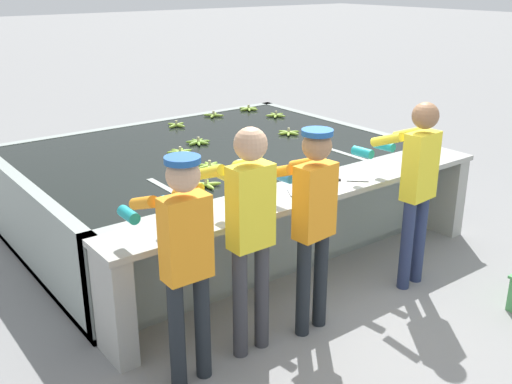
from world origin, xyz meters
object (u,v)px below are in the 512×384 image
Objects in this scene: worker_1 at (248,221)px; banana_bunch_floating_7 at (214,115)px; banana_bunch_floating_3 at (176,125)px; banana_bunch_floating_2 at (249,109)px; banana_bunch_floating_0 at (198,142)px; banana_bunch_floating_4 at (180,152)px; knife_0 at (343,180)px; banana_bunch_floating_5 at (206,184)px; worker_0 at (184,251)px; banana_bunch_floating_1 at (210,166)px; worker_3 at (416,178)px; knife_1 at (293,197)px; banana_bunch_floating_8 at (276,115)px; worker_2 at (311,212)px; banana_bunch_floating_6 at (289,133)px.

worker_1 is 7.48× the size of banana_bunch_floating_7.
banana_bunch_floating_2 is at bearing 9.98° from banana_bunch_floating_3.
banana_bunch_floating_0 is 0.42m from banana_bunch_floating_4.
knife_0 is at bearing -110.72° from banana_bunch_floating_2.
banana_bunch_floating_5 is (-0.71, -1.26, 0.00)m from banana_bunch_floating_0.
worker_0 is at bearing -119.28° from banana_bunch_floating_3.
banana_bunch_floating_1 is 2.66m from banana_bunch_floating_2.
worker_0 is at bearing -128.07° from banana_bunch_floating_5.
worker_3 is 1.84m from banana_bunch_floating_5.
worker_3 is 5.30× the size of knife_1.
banana_bunch_floating_8 is (1.92, 1.34, 0.00)m from banana_bunch_floating_1.
banana_bunch_floating_1 is at bearing -114.88° from banana_bunch_floating_0.
banana_bunch_floating_2 and banana_bunch_floating_4 have the same top height.
banana_bunch_floating_0 is (0.54, 2.46, -0.08)m from worker_2.
worker_1 is 6.24× the size of banana_bunch_floating_5.
worker_2 is at bearing -95.46° from banana_bunch_floating_1.
banana_bunch_floating_1 is 1.76m from banana_bunch_floating_3.
worker_1 is 1.74m from banana_bunch_floating_1.
banana_bunch_floating_0 is at bearing 60.73° from banana_bunch_floating_5.
knife_1 is at bearing -174.44° from knife_0.
banana_bunch_floating_3 is at bearing -170.02° from banana_bunch_floating_2.
banana_bunch_floating_4 is (-0.57, -1.06, -0.00)m from banana_bunch_floating_3.
worker_2 reaches higher than banana_bunch_floating_1.
banana_bunch_floating_0 is 1.62m from banana_bunch_floating_8.
banana_bunch_floating_2 is at bearing 48.33° from worker_0.
knife_0 is at bearing 5.56° from knife_1.
banana_bunch_floating_7 is at bearing 142.34° from banana_bunch_floating_8.
knife_1 is at bearing -98.22° from banana_bunch_floating_0.
banana_bunch_floating_7 is at bearing 55.65° from banana_bunch_floating_1.
banana_bunch_floating_0 is 1.21× the size of banana_bunch_floating_7.
banana_bunch_floating_1 is at bearing 84.54° from worker_2.
banana_bunch_floating_1 and banana_bunch_floating_6 have the same top height.
worker_1 is at bearing -126.58° from banana_bunch_floating_2.
banana_bunch_floating_3 is 1.37m from banana_bunch_floating_8.
banana_bunch_floating_5 is 2.03m from banana_bunch_floating_6.
worker_3 is 3.34m from banana_bunch_floating_3.
worker_2 is 3.77m from banana_bunch_floating_7.
banana_bunch_floating_3 is at bearing 60.72° from worker_0.
banana_bunch_floating_6 is (1.62, 2.17, -0.08)m from worker_2.
banana_bunch_floating_8 is at bearing -85.16° from banana_bunch_floating_2.
banana_bunch_floating_4 is 1.00× the size of banana_bunch_floating_6.
knife_0 is (0.37, -1.90, -0.01)m from banana_bunch_floating_0.
banana_bunch_floating_5 is at bearing -133.36° from banana_bunch_floating_2.
worker_3 is at bearing -56.98° from banana_bunch_floating_1.
worker_3 is (2.32, -0.02, 0.02)m from worker_0.
knife_1 is (-1.82, -2.48, -0.01)m from banana_bunch_floating_8.
banana_bunch_floating_5 is at bearing 98.00° from worker_2.
worker_3 is 2.56m from banana_bunch_floating_0.
banana_bunch_floating_1 is (1.25, 1.62, -0.07)m from worker_0.
banana_bunch_floating_2 is (1.87, 1.89, 0.00)m from banana_bunch_floating_1.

